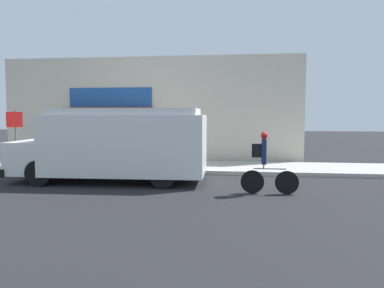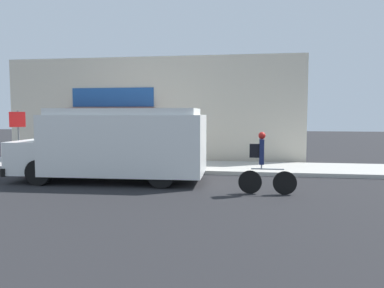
% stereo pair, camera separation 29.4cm
% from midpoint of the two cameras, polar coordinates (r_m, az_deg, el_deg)
% --- Properties ---
extents(ground_plane, '(70.00, 70.00, 0.00)m').
position_cam_midpoint_polar(ground_plane, '(13.78, -9.11, -4.38)').
color(ground_plane, '#232326').
extents(sidewalk, '(28.00, 2.86, 0.14)m').
position_cam_midpoint_polar(sidewalk, '(15.12, -7.46, -3.29)').
color(sidewalk, '#ADAAA3').
rests_on(sidewalk, ground_plane).
extents(storefront, '(13.41, 0.75, 4.64)m').
position_cam_midpoint_polar(storefront, '(16.73, -6.02, 5.24)').
color(storefront, beige).
rests_on(storefront, ground_plane).
extents(school_bus, '(6.11, 2.75, 2.31)m').
position_cam_midpoint_polar(school_bus, '(12.04, -10.68, 0.08)').
color(school_bus, white).
rests_on(school_bus, ground_plane).
extents(cyclist, '(1.54, 0.20, 1.66)m').
position_cam_midpoint_polar(cyclist, '(10.16, 11.58, -3.06)').
color(cyclist, black).
rests_on(cyclist, ground_plane).
extents(stop_sign_post, '(0.45, 0.45, 2.13)m').
position_cam_midpoint_polar(stop_sign_post, '(16.29, -24.52, 2.19)').
color(stop_sign_post, slate).
rests_on(stop_sign_post, sidewalk).
extents(trash_bin, '(0.46, 0.46, 0.97)m').
position_cam_midpoint_polar(trash_bin, '(15.73, -14.61, -1.06)').
color(trash_bin, slate).
rests_on(trash_bin, sidewalk).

